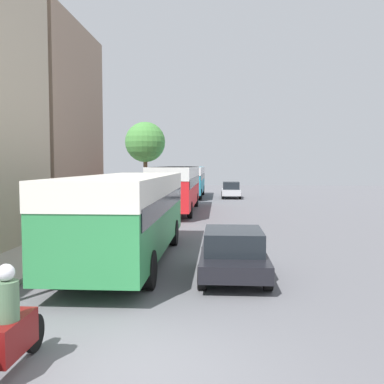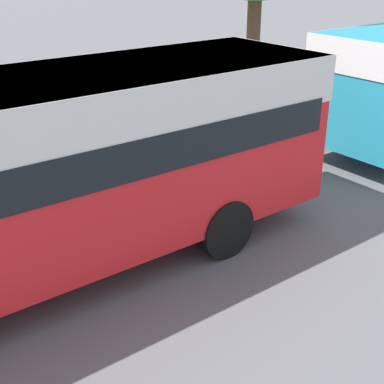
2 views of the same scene
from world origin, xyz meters
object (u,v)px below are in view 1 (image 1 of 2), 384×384
Objects in this scene: car_far_curb at (233,252)px; pedestrian_near_curb at (159,183)px; bus_following at (177,183)px; motorcycle_behind_lead at (10,331)px; car_crossing at (231,190)px; bus_third_in_line at (190,178)px; bus_lead at (128,206)px.

car_far_curb is 36.72m from pedestrian_near_curb.
car_far_curb is at bearing -79.01° from bus_following.
car_far_curb is 2.11× the size of pedestrian_near_curb.
bus_following is 22.74m from motorcycle_behind_lead.
motorcycle_behind_lead is at bearing 82.97° from car_crossing.
motorcycle_behind_lead is 6.84m from car_far_curb.
bus_third_in_line is 7.46m from pedestrian_near_curb.
bus_lead is 3.98m from car_far_curb.
motorcycle_behind_lead is at bearing -90.53° from bus_third_in_line.
motorcycle_behind_lead is at bearing -84.99° from pedestrian_near_curb.
bus_following is 19.56m from pedestrian_near_curb.
bus_lead reaches higher than car_far_curb.
bus_following is 3.02× the size of car_far_curb.
bus_lead reaches higher than motorcycle_behind_lead.
pedestrian_near_curb is (-3.85, 34.21, -0.79)m from bus_lead.
bus_following is (0.10, 15.08, 0.12)m from bus_lead.
bus_following is at bearing -79.01° from car_far_curb.
car_crossing is (4.29, 34.75, 0.12)m from motorcycle_behind_lead.
bus_following is 1.13× the size of bus_third_in_line.
bus_following reaches higher than car_far_curb.
car_crossing is 10.65m from pedestrian_near_curb.
pedestrian_near_curb is at bearing 122.63° from bus_third_in_line.
bus_lead is at bearing -27.93° from car_far_curb.
pedestrian_near_curb is (-3.94, 19.14, -0.91)m from bus_following.
bus_third_in_line is 2.59× the size of car_crossing.
pedestrian_near_curb is at bearing -78.66° from car_far_curb.
bus_following reaches higher than bus_third_in_line.
bus_lead is 27.45m from car_crossing.
bus_lead is 0.96× the size of bus_third_in_line.
motorcycle_behind_lead is 0.57× the size of car_crossing.
pedestrian_near_curb is (-7.95, 7.09, 0.27)m from car_crossing.
bus_third_in_line is 4.20m from car_crossing.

